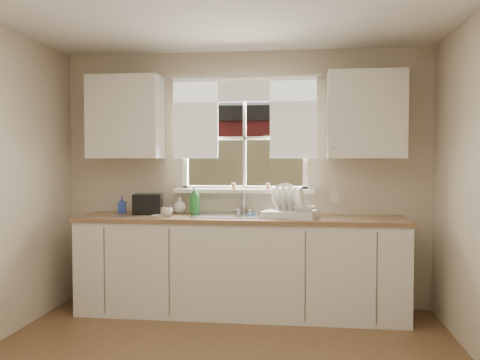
# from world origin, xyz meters

# --- Properties ---
(room_walls) EXTENTS (3.62, 4.02, 2.50)m
(room_walls) POSITION_xyz_m (0.00, -0.07, 1.24)
(room_walls) COLOR beige
(room_walls) RESTS_ON ground
(window) EXTENTS (1.38, 0.16, 1.06)m
(window) POSITION_xyz_m (0.00, 2.00, 1.49)
(window) COLOR white
(window) RESTS_ON room_walls
(curtains) EXTENTS (1.50, 0.03, 0.81)m
(curtains) POSITION_xyz_m (0.00, 1.95, 1.93)
(curtains) COLOR white
(curtains) RESTS_ON room_walls
(base_cabinets) EXTENTS (3.00, 0.62, 0.87)m
(base_cabinets) POSITION_xyz_m (0.00, 1.68, 0.43)
(base_cabinets) COLOR white
(base_cabinets) RESTS_ON ground
(countertop) EXTENTS (3.04, 0.65, 0.04)m
(countertop) POSITION_xyz_m (0.00, 1.68, 0.89)
(countertop) COLOR olive
(countertop) RESTS_ON base_cabinets
(upper_cabinet_left) EXTENTS (0.70, 0.33, 0.80)m
(upper_cabinet_left) POSITION_xyz_m (-1.15, 1.82, 1.85)
(upper_cabinet_left) COLOR white
(upper_cabinet_left) RESTS_ON room_walls
(upper_cabinet_right) EXTENTS (0.70, 0.33, 0.80)m
(upper_cabinet_right) POSITION_xyz_m (1.15, 1.82, 1.85)
(upper_cabinet_right) COLOR white
(upper_cabinet_right) RESTS_ON room_walls
(wall_outlet) EXTENTS (0.08, 0.01, 0.12)m
(wall_outlet) POSITION_xyz_m (0.88, 1.99, 1.08)
(wall_outlet) COLOR beige
(wall_outlet) RESTS_ON room_walls
(sill_jars) EXTENTS (0.38, 0.04, 0.06)m
(sill_jars) POSITION_xyz_m (0.07, 1.94, 1.18)
(sill_jars) COLOR brown
(sill_jars) RESTS_ON window
(backyard) EXTENTS (20.00, 10.00, 6.13)m
(backyard) POSITION_xyz_m (0.58, 8.42, 3.46)
(backyard) COLOR #335421
(backyard) RESTS_ON ground
(sink) EXTENTS (0.88, 0.52, 0.40)m
(sink) POSITION_xyz_m (0.00, 1.71, 0.84)
(sink) COLOR #B7B7BC
(sink) RESTS_ON countertop
(dish_rack) EXTENTS (0.53, 0.44, 0.31)m
(dish_rack) POSITION_xyz_m (0.46, 1.65, 0.98)
(dish_rack) COLOR white
(dish_rack) RESTS_ON countertop
(bowl) EXTENTS (0.23, 0.23, 0.05)m
(bowl) POSITION_xyz_m (0.59, 1.60, 1.00)
(bowl) COLOR white
(bowl) RESTS_ON dish_rack
(soap_bottle_a) EXTENTS (0.14, 0.14, 0.27)m
(soap_bottle_a) POSITION_xyz_m (-0.46, 1.80, 1.05)
(soap_bottle_a) COLOR #297E35
(soap_bottle_a) RESTS_ON countertop
(soap_bottle_b) EXTENTS (0.09, 0.09, 0.17)m
(soap_bottle_b) POSITION_xyz_m (-1.19, 1.82, 0.99)
(soap_bottle_b) COLOR #2E46AF
(soap_bottle_b) RESTS_ON countertop
(soap_bottle_c) EXTENTS (0.15, 0.15, 0.16)m
(soap_bottle_c) POSITION_xyz_m (-0.62, 1.86, 0.99)
(soap_bottle_c) COLOR beige
(soap_bottle_c) RESTS_ON countertop
(saucer) EXTENTS (0.18, 0.18, 0.01)m
(saucer) POSITION_xyz_m (-0.73, 1.60, 0.92)
(saucer) COLOR silver
(saucer) RESTS_ON countertop
(cup) EXTENTS (0.11, 0.11, 0.09)m
(cup) POSITION_xyz_m (-0.67, 1.56, 0.95)
(cup) COLOR beige
(cup) RESTS_ON countertop
(black_appliance) EXTENTS (0.31, 0.28, 0.20)m
(black_appliance) POSITION_xyz_m (-0.92, 1.78, 1.01)
(black_appliance) COLOR black
(black_appliance) RESTS_ON countertop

